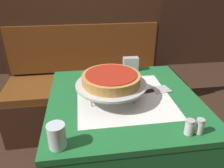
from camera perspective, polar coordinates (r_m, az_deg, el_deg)
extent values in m
cube|color=#1E6B33|center=(1.17, 3.09, -4.12)|extent=(0.79, 0.79, 0.03)
cube|color=white|center=(1.17, 3.11, -3.45)|extent=(0.49, 0.49, 0.00)
cube|color=#1E6B33|center=(1.23, 2.98, -8.10)|extent=(0.79, 0.79, 0.17)
cube|color=#4C331E|center=(1.66, -12.11, -9.27)|extent=(0.05, 0.05, 0.69)
cube|color=#4C331E|center=(1.75, 12.24, -7.26)|extent=(0.05, 0.05, 0.69)
cube|color=#1E6B33|center=(2.63, -2.43, 13.63)|extent=(0.75, 0.75, 0.03)
cube|color=white|center=(2.62, -2.43, 13.97)|extent=(0.46, 0.46, 0.00)
cube|color=#1E6B33|center=(2.65, -2.39, 11.93)|extent=(0.75, 0.75, 0.13)
cube|color=#4C331E|center=(2.41, -9.48, 2.91)|extent=(0.05, 0.05, 0.69)
cube|color=#4C331E|center=(2.48, 6.43, 3.84)|extent=(0.05, 0.05, 0.69)
cube|color=#4C331E|center=(3.04, -9.42, 8.08)|extent=(0.05, 0.05, 0.69)
cube|color=#4C331E|center=(3.10, 3.36, 8.75)|extent=(0.05, 0.05, 0.69)
cube|color=#3D2316|center=(2.06, -6.41, -5.77)|extent=(1.40, 0.53, 0.40)
cube|color=brown|center=(1.95, -6.75, -0.02)|extent=(1.37, 0.52, 0.06)
cube|color=#3D2316|center=(2.04, -7.57, 12.21)|extent=(1.40, 0.06, 0.67)
cube|color=brown|center=(2.03, -7.37, 9.16)|extent=(1.34, 0.02, 0.43)
cylinder|color=#ADADB2|center=(1.24, -1.01, 0.52)|extent=(0.01, 0.01, 0.07)
cylinder|color=#ADADB2|center=(1.07, -5.39, -4.18)|extent=(0.01, 0.01, 0.07)
cylinder|color=#ADADB2|center=(1.10, 5.73, -3.36)|extent=(0.01, 0.01, 0.07)
cylinder|color=#ADADB2|center=(1.11, -0.22, -0.67)|extent=(0.24, 0.24, 0.01)
cylinder|color=silver|center=(1.11, -0.22, -0.40)|extent=(0.35, 0.35, 0.01)
cylinder|color=silver|center=(1.11, -0.22, -0.03)|extent=(0.36, 0.36, 0.01)
cylinder|color=#C68E47|center=(1.09, -0.22, 1.32)|extent=(0.29, 0.29, 0.05)
cylinder|color=#B22819|center=(1.08, -0.23, 2.51)|extent=(0.26, 0.26, 0.01)
cube|color=#BCBCC1|center=(1.26, 12.64, -1.42)|extent=(0.11, 0.10, 0.00)
cube|color=black|center=(1.20, 7.15, -2.26)|extent=(0.17, 0.05, 0.01)
cylinder|color=silver|center=(0.86, -14.22, -13.03)|extent=(0.07, 0.07, 0.10)
cylinder|color=silver|center=(0.95, 19.50, -10.90)|extent=(0.04, 0.04, 0.05)
cylinder|color=#B7B7BC|center=(0.94, 19.82, -9.24)|extent=(0.03, 0.03, 0.02)
cylinder|color=silver|center=(0.97, 21.84, -10.52)|extent=(0.03, 0.03, 0.05)
cylinder|color=#B7B7BC|center=(0.96, 22.19, -8.90)|extent=(0.03, 0.03, 0.01)
cube|color=#B2B2B7|center=(1.48, 4.90, 5.27)|extent=(0.10, 0.05, 0.09)
cube|color=black|center=(2.64, -0.39, 14.44)|extent=(0.12, 0.12, 0.03)
cylinder|color=black|center=(2.63, -0.40, 16.18)|extent=(0.01, 0.01, 0.13)
cylinder|color=gold|center=(2.66, -0.52, 16.00)|extent=(0.04, 0.04, 0.10)
cylinder|color=red|center=(2.59, -0.28, 15.69)|extent=(0.04, 0.04, 0.10)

